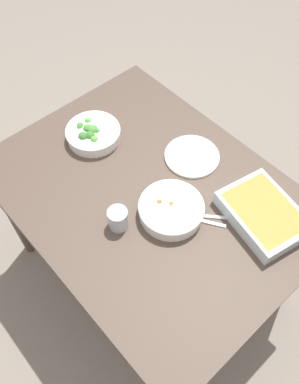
{
  "coord_description": "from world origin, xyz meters",
  "views": [
    {
      "loc": [
        -0.64,
        0.57,
        1.98
      ],
      "look_at": [
        0.0,
        0.0,
        0.74
      ],
      "focal_mm": 37.34,
      "sensor_mm": 36.0,
      "label": 1
    }
  ],
  "objects": [
    {
      "name": "fork_on_table",
      "position": [
        -0.26,
        -0.12,
        0.74
      ],
      "size": [
        0.14,
        0.13,
        0.01
      ],
      "color": "silver",
      "rests_on": "dining_table"
    },
    {
      "name": "baking_dish",
      "position": [
        -0.36,
        -0.22,
        0.77
      ],
      "size": [
        0.34,
        0.28,
        0.06
      ],
      "color": "silver",
      "rests_on": "dining_table"
    },
    {
      "name": "broccoli_bowl",
      "position": [
        0.36,
        -0.01,
        0.77
      ],
      "size": [
        0.23,
        0.23,
        0.07
      ],
      "color": "white",
      "rests_on": "dining_table"
    },
    {
      "name": "stew_bowl",
      "position": [
        -0.12,
        0.01,
        0.77
      ],
      "size": [
        0.24,
        0.24,
        0.06
      ],
      "color": "white",
      "rests_on": "dining_table"
    },
    {
      "name": "side_plate",
      "position": [
        0.01,
        -0.24,
        0.75
      ],
      "size": [
        0.22,
        0.22,
        0.01
      ],
      "primitive_type": "cylinder",
      "color": "white",
      "rests_on": "dining_table"
    },
    {
      "name": "ground_plane",
      "position": [
        0.0,
        0.0,
        0.0
      ],
      "size": [
        6.0,
        6.0,
        0.0
      ],
      "primitive_type": "plane",
      "color": "slate"
    },
    {
      "name": "dining_table",
      "position": [
        0.0,
        0.0,
        0.65
      ],
      "size": [
        1.2,
        0.9,
        0.74
      ],
      "color": "#4C3D33",
      "rests_on": "ground_plane"
    },
    {
      "name": "spoon_by_stew",
      "position": [
        -0.2,
        -0.04,
        0.74
      ],
      "size": [
        0.16,
        0.11,
        0.01
      ],
      "color": "silver",
      "rests_on": "dining_table"
    },
    {
      "name": "drink_cup",
      "position": [
        -0.03,
        0.18,
        0.78
      ],
      "size": [
        0.07,
        0.07,
        0.08
      ],
      "color": "#B2BCC6",
      "rests_on": "dining_table"
    }
  ]
}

